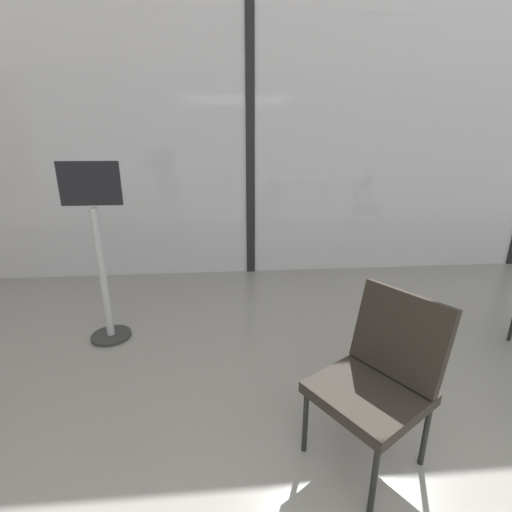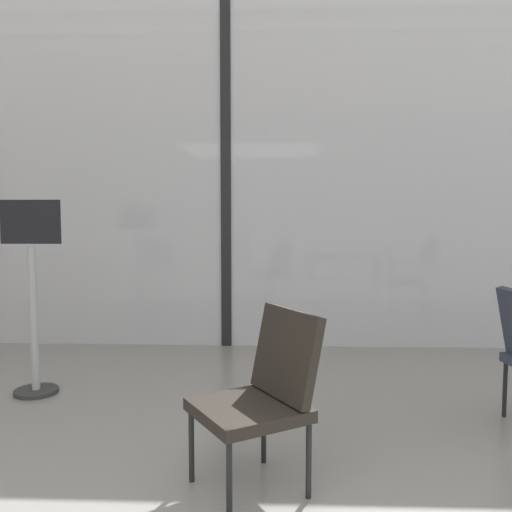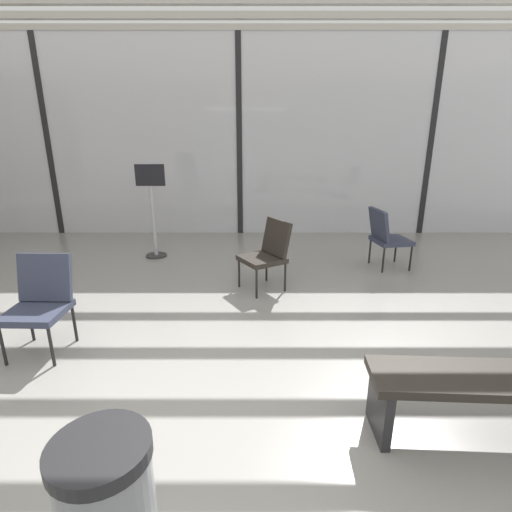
% 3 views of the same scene
% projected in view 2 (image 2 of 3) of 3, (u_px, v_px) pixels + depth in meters
% --- Properties ---
extents(glass_curtain_wall, '(14.00, 0.08, 3.52)m').
position_uv_depth(glass_curtain_wall, '(226.00, 170.00, 5.39)').
color(glass_curtain_wall, silver).
rests_on(glass_curtain_wall, ground).
extents(window_mullion_1, '(0.10, 0.12, 3.52)m').
position_uv_depth(window_mullion_1, '(226.00, 170.00, 5.39)').
color(window_mullion_1, black).
rests_on(window_mullion_1, ground).
extents(parked_airplane, '(10.76, 4.17, 4.17)m').
position_uv_depth(parked_airplane, '(299.00, 176.00, 11.21)').
color(parked_airplane, silver).
rests_on(parked_airplane, ground).
extents(lounge_chair_2, '(0.70, 0.69, 0.87)m').
position_uv_depth(lounge_chair_2, '(264.00, 388.00, 2.66)').
color(lounge_chair_2, '#28231E').
rests_on(lounge_chair_2, ground).
extents(info_sign, '(0.44, 0.32, 1.44)m').
position_uv_depth(info_sign, '(33.00, 303.00, 4.00)').
color(info_sign, '#333333').
rests_on(info_sign, ground).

